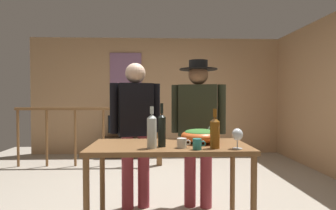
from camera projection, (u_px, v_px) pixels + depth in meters
ground_plane at (157, 197)px, 3.37m from camera, size 7.09×7.09×0.00m
back_wall at (157, 96)px, 6.01m from camera, size 5.45×0.10×2.53m
side_wall_right at (332, 95)px, 4.24m from camera, size 0.10×4.01×2.53m
framed_picture at (126, 68)px, 5.90m from camera, size 0.68×0.03×0.66m
stair_railing at (114, 129)px, 4.90m from camera, size 2.60×0.10×1.11m
tv_console at (124, 147)px, 5.66m from camera, size 0.90×0.40×0.40m
flat_screen_tv at (124, 125)px, 5.61m from camera, size 0.64×0.12×0.46m
serving_table at (169, 154)px, 2.42m from camera, size 1.39×0.69×0.81m
salad_bowl at (200, 135)px, 2.50m from camera, size 0.36×0.36×0.21m
wine_glass at (237, 135)px, 2.20m from camera, size 0.09×0.09×0.17m
wine_bottle_dark at (162, 129)px, 2.30m from camera, size 0.07×0.07×0.37m
wine_bottle_amber at (215, 132)px, 2.23m from camera, size 0.08×0.08×0.32m
wine_bottle_clear at (152, 130)px, 2.23m from camera, size 0.08×0.08×0.34m
mug_white at (182, 143)px, 2.25m from camera, size 0.12×0.08×0.08m
mug_teal at (197, 144)px, 2.17m from camera, size 0.11×0.07×0.09m
person_standing_left at (136, 123)px, 3.01m from camera, size 0.54×0.30×1.61m
person_standing_right at (198, 120)px, 3.04m from camera, size 0.59×0.42×1.64m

